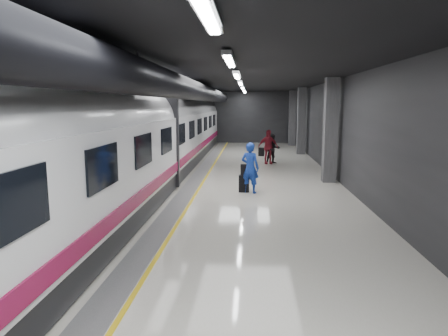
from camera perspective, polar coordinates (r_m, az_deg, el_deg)
name	(u,v)px	position (r m, az deg, el deg)	size (l,w,h in m)	color
ground	(222,190)	(15.95, -0.25, -3.12)	(40.00, 40.00, 0.00)	beige
platform_hall	(217,100)	(16.57, -1.02, 9.65)	(10.02, 40.02, 4.51)	black
train	(141,138)	(16.20, -11.82, 4.28)	(3.05, 38.00, 4.05)	black
traveler_main	(250,168)	(15.27, 3.75, 0.03)	(0.71, 0.47, 1.95)	blue
suitcase_main	(244,184)	(15.51, 2.87, -2.23)	(0.41, 0.26, 0.66)	black
shoulder_bag	(245,170)	(15.41, 2.99, -0.24)	(0.32, 0.17, 0.43)	black
traveler_far_a	(273,149)	(23.10, 7.00, 2.73)	(0.82, 0.64, 1.69)	black
traveler_far_b	(268,147)	(22.95, 6.31, 3.03)	(1.14, 0.48, 1.95)	maroon
suitcase_far	(261,152)	(26.46, 5.36, 2.32)	(0.38, 0.24, 0.55)	black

